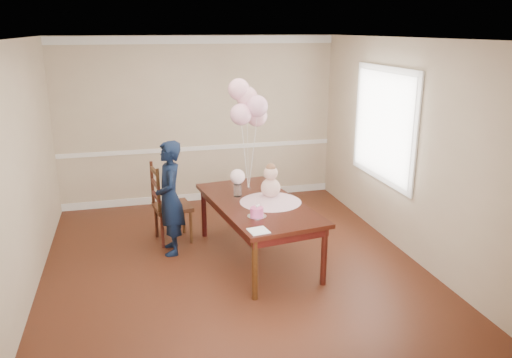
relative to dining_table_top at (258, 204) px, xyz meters
name	(u,v)px	position (x,y,z in m)	size (l,w,h in m)	color
floor	(232,264)	(-0.35, -0.09, -0.73)	(4.50, 5.00, 0.00)	#38180E
ceiling	(228,38)	(-0.35, -0.09, 1.97)	(4.50, 5.00, 0.02)	white
wall_back	(199,121)	(-0.35, 2.41, 0.62)	(4.50, 0.02, 2.70)	tan
wall_front	(303,245)	(-0.35, -2.59, 0.62)	(4.50, 0.02, 2.70)	tan
wall_left	(22,172)	(-2.60, -0.09, 0.62)	(0.02, 5.00, 2.70)	tan
wall_right	(403,147)	(1.90, -0.09, 0.62)	(0.02, 5.00, 2.70)	tan
chair_rail_trim	(200,148)	(-0.35, 2.40, 0.17)	(4.50, 0.02, 0.07)	white
crown_molding	(196,40)	(-0.35, 2.40, 1.90)	(4.50, 0.02, 0.12)	white
baseboard_trim	(202,196)	(-0.35, 2.40, -0.67)	(4.50, 0.02, 0.12)	white
window_frame	(384,125)	(1.87, 0.41, 0.82)	(0.02, 1.66, 1.56)	white
window_blinds	(383,125)	(1.86, 0.41, 0.82)	(0.01, 1.50, 1.40)	white
dining_table_top	(258,204)	(0.00, 0.00, 0.00)	(1.00, 2.01, 0.05)	black
table_apron	(258,210)	(0.00, 0.00, -0.08)	(0.90, 1.91, 0.10)	black
table_leg_fl	(255,270)	(-0.29, -0.97, -0.38)	(0.07, 0.07, 0.70)	black
table_leg_fr	(324,256)	(0.55, -0.85, -0.38)	(0.07, 0.07, 0.70)	black
table_leg_bl	(204,213)	(-0.55, 0.85, -0.38)	(0.07, 0.07, 0.70)	black
table_leg_br	(260,205)	(0.29, 0.97, -0.38)	(0.07, 0.07, 0.70)	black
baby_skirt	(271,198)	(0.16, -0.03, 0.08)	(0.76, 0.76, 0.10)	#D9A0B2
baby_torso	(271,188)	(0.16, -0.03, 0.21)	(0.24, 0.24, 0.24)	pink
baby_head	(271,173)	(0.16, -0.03, 0.40)	(0.17, 0.17, 0.17)	beige
baby_hair	(271,168)	(0.16, -0.03, 0.46)	(0.12, 0.12, 0.12)	brown
cake_platter	(257,216)	(-0.13, -0.47, 0.03)	(0.22, 0.22, 0.01)	silver
birthday_cake	(257,212)	(-0.13, -0.47, 0.08)	(0.15, 0.15, 0.10)	#DE468D
cake_flower_a	(257,206)	(-0.13, -0.47, 0.15)	(0.03, 0.03, 0.03)	white
cake_flower_b	(259,205)	(-0.11, -0.45, 0.15)	(0.03, 0.03, 0.03)	white
rose_vase_near	(238,190)	(-0.19, 0.28, 0.11)	(0.10, 0.10, 0.16)	white
roses_near	(237,177)	(-0.19, 0.28, 0.29)	(0.19, 0.19, 0.19)	#FDD4D9
napkin	(258,231)	(-0.23, -0.89, 0.03)	(0.20, 0.20, 0.01)	white
balloon_weight	(249,188)	(0.02, 0.56, 0.04)	(0.04, 0.04, 0.02)	silver
balloon_a	(241,114)	(-0.08, 0.55, 1.03)	(0.28, 0.28, 0.28)	#FFB4D2
balloon_b	(257,106)	(0.13, 0.52, 1.13)	(0.28, 0.28, 0.28)	#E9A5C5
balloon_c	(247,97)	(0.03, 0.66, 1.23)	(0.28, 0.28, 0.28)	#E19FB0
balloon_d	(239,89)	(-0.07, 0.67, 1.33)	(0.28, 0.28, 0.28)	#F6AEC4
balloon_e	(257,116)	(0.16, 0.66, 0.98)	(0.28, 0.28, 0.28)	#F1ABB9
balloon_ribbon_a	(245,157)	(-0.03, 0.55, 0.46)	(0.00, 0.00, 0.84)	white
balloon_ribbon_b	(253,153)	(0.07, 0.54, 0.51)	(0.00, 0.00, 0.94)	white
balloon_ribbon_c	(248,149)	(0.02, 0.61, 0.56)	(0.00, 0.00, 1.04)	white
balloon_ribbon_d	(244,145)	(-0.03, 0.61, 0.61)	(0.00, 0.00, 1.14)	silver
balloon_ribbon_e	(253,158)	(0.09, 0.61, 0.43)	(0.00, 0.00, 0.79)	white
dining_chair_seat	(173,207)	(-0.98, 0.83, -0.24)	(0.47, 0.47, 0.05)	#371A0F
chair_leg_fl	(163,231)	(-1.14, 0.61, -0.50)	(0.04, 0.04, 0.46)	#3C1610
chair_leg_fr	(191,227)	(-0.76, 0.67, -0.50)	(0.04, 0.04, 0.46)	#3E2211
chair_leg_bl	(156,221)	(-1.20, 0.99, -0.50)	(0.04, 0.04, 0.46)	black
chair_leg_br	(183,217)	(-0.81, 1.05, -0.50)	(0.04, 0.04, 0.46)	#3E2211
chair_back_post_l	(159,191)	(-1.16, 0.61, 0.07)	(0.04, 0.04, 0.60)	#351E0E
chair_back_post_r	(152,183)	(-1.22, 0.99, 0.07)	(0.04, 0.04, 0.60)	#32160D
chair_slat_low	(156,196)	(-1.19, 0.80, -0.06)	(0.03, 0.43, 0.05)	#36120E
chair_slat_mid	(155,184)	(-1.19, 0.80, 0.11)	(0.03, 0.43, 0.05)	#3D1A10
chair_slat_top	(154,171)	(-1.19, 0.80, 0.28)	(0.03, 0.43, 0.05)	#37200F
woman	(170,198)	(-1.03, 0.46, 0.01)	(0.54, 0.36, 1.48)	black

